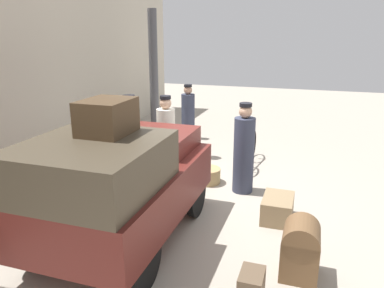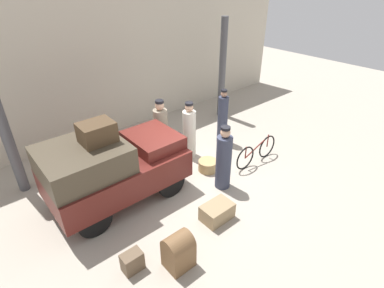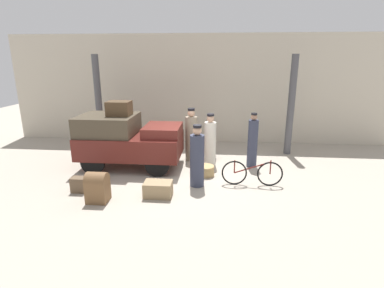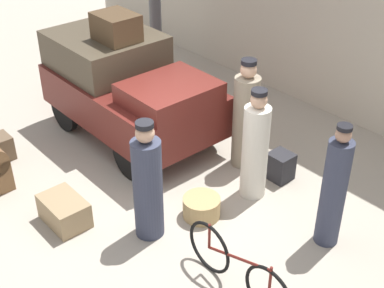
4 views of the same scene
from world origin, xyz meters
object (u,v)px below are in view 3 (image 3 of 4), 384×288
(bicycle, at_px, (252,173))
(suitcase_tan_flat, at_px, (158,189))
(trunk_barrel_dark, at_px, (97,187))
(suitcase_small_leather, at_px, (79,185))
(truck, at_px, (127,139))
(conductor_in_dark_uniform, at_px, (253,142))
(trunk_on_truck_roof, at_px, (119,108))
(wicker_basket, at_px, (205,171))
(porter_lifting_near_truck, at_px, (191,137))
(porter_carrying_trunk, at_px, (210,142))
(porter_standing_middle, at_px, (197,159))
(trunk_large_brown, at_px, (211,153))

(bicycle, bearing_deg, suitcase_tan_flat, -159.84)
(trunk_barrel_dark, bearing_deg, suitcase_small_leather, 145.94)
(truck, relative_size, trunk_barrel_dark, 4.21)
(conductor_in_dark_uniform, height_order, trunk_on_truck_roof, trunk_on_truck_roof)
(truck, bearing_deg, suitcase_small_leather, -110.02)
(wicker_basket, distance_m, trunk_barrel_dark, 3.32)
(porter_lifting_near_truck, distance_m, suitcase_tan_flat, 3.15)
(bicycle, relative_size, conductor_in_dark_uniform, 0.95)
(bicycle, xyz_separation_m, porter_carrying_trunk, (-1.25, 1.60, 0.44))
(conductor_in_dark_uniform, bearing_deg, trunk_on_truck_roof, -175.27)
(conductor_in_dark_uniform, distance_m, trunk_on_truck_roof, 4.49)
(conductor_in_dark_uniform, xyz_separation_m, porter_lifting_near_truck, (-2.09, 0.51, 0.00))
(wicker_basket, height_order, porter_standing_middle, porter_standing_middle)
(wicker_basket, distance_m, suitcase_small_leather, 3.70)
(trunk_on_truck_roof, bearing_deg, porter_lifting_near_truck, 21.07)
(porter_lifting_near_truck, bearing_deg, suitcase_tan_flat, -101.26)
(conductor_in_dark_uniform, height_order, porter_lifting_near_truck, porter_lifting_near_truck)
(wicker_basket, distance_m, porter_lifting_near_truck, 1.71)
(bicycle, bearing_deg, trunk_on_truck_roof, 163.66)
(porter_standing_middle, height_order, trunk_on_truck_roof, trunk_on_truck_roof)
(truck, height_order, wicker_basket, truck)
(trunk_barrel_dark, bearing_deg, trunk_on_truck_roof, 94.03)
(truck, distance_m, porter_standing_middle, 2.78)
(trunk_barrel_dark, distance_m, suitcase_small_leather, 0.91)
(suitcase_small_leather, bearing_deg, trunk_barrel_dark, -34.06)
(truck, xyz_separation_m, porter_carrying_trunk, (2.72, 0.37, -0.15))
(porter_lifting_near_truck, relative_size, suitcase_tan_flat, 2.55)
(bicycle, relative_size, suitcase_tan_flat, 2.37)
(suitcase_small_leather, xyz_separation_m, trunk_large_brown, (3.50, 3.08, 0.02))
(suitcase_tan_flat, xyz_separation_m, trunk_large_brown, (1.30, 3.15, 0.03))
(trunk_on_truck_roof, bearing_deg, trunk_large_brown, 18.64)
(bicycle, xyz_separation_m, suitcase_small_leather, (-4.74, -0.86, -0.16))
(wicker_basket, bearing_deg, trunk_barrel_dark, -142.85)
(suitcase_tan_flat, distance_m, trunk_on_truck_roof, 3.24)
(trunk_large_brown, distance_m, trunk_on_truck_roof, 3.56)
(porter_lifting_near_truck, relative_size, trunk_barrel_dark, 2.38)
(porter_carrying_trunk, height_order, porter_lifting_near_truck, porter_lifting_near_truck)
(conductor_in_dark_uniform, relative_size, suitcase_small_leather, 4.38)
(porter_carrying_trunk, xyz_separation_m, suitcase_small_leather, (-3.48, -2.46, -0.60))
(porter_standing_middle, bearing_deg, suitcase_tan_flat, -141.10)
(porter_lifting_near_truck, xyz_separation_m, trunk_on_truck_roof, (-2.25, -0.87, 1.12))
(porter_carrying_trunk, distance_m, conductor_in_dark_uniform, 1.41)
(wicker_basket, height_order, trunk_on_truck_roof, trunk_on_truck_roof)
(porter_carrying_trunk, distance_m, trunk_on_truck_roof, 3.17)
(porter_standing_middle, xyz_separation_m, suitcase_small_leather, (-3.17, -0.72, -0.60))
(porter_lifting_near_truck, bearing_deg, truck, -157.00)
(suitcase_small_leather, bearing_deg, porter_standing_middle, 12.73)
(porter_carrying_trunk, xyz_separation_m, porter_lifting_near_truck, (-0.68, 0.49, 0.04))
(trunk_on_truck_roof, bearing_deg, wicker_basket, -11.73)
(porter_carrying_trunk, relative_size, suitcase_small_leather, 4.26)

